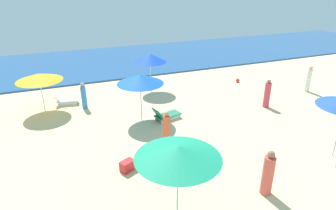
{
  "coord_description": "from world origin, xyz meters",
  "views": [
    {
      "loc": [
        -5.82,
        -0.93,
        6.86
      ],
      "look_at": [
        -1.02,
        11.02,
        1.26
      ],
      "focal_mm": 31.27,
      "sensor_mm": 36.0,
      "label": 1
    }
  ],
  "objects_px": {
    "umbrella_6": "(150,58)",
    "beachgoer_4": "(309,79)",
    "beach_ball_0": "(238,80)",
    "lounge_chair_3_0": "(166,115)",
    "beachgoer_1": "(84,96)",
    "beachgoer_6": "(267,94)",
    "umbrella_4": "(39,77)",
    "beachgoer_2": "(167,129)",
    "beachgoer_0": "(268,174)",
    "lounge_chair_4_0": "(66,100)",
    "cooler_box_1": "(127,166)",
    "umbrella_2": "(178,153)",
    "umbrella_3": "(140,79)"
  },
  "relations": [
    {
      "from": "beachgoer_1",
      "to": "cooler_box_1",
      "type": "relative_size",
      "value": 2.85
    },
    {
      "from": "umbrella_2",
      "to": "beachgoer_4",
      "type": "distance_m",
      "value": 14.38
    },
    {
      "from": "beach_ball_0",
      "to": "cooler_box_1",
      "type": "distance_m",
      "value": 12.34
    },
    {
      "from": "umbrella_2",
      "to": "umbrella_3",
      "type": "distance_m",
      "value": 7.19
    },
    {
      "from": "beachgoer_2",
      "to": "beachgoer_4",
      "type": "bearing_deg",
      "value": -165.34
    },
    {
      "from": "beachgoer_2",
      "to": "beachgoer_4",
      "type": "xyz_separation_m",
      "value": [
        11.0,
        2.72,
        0.1
      ]
    },
    {
      "from": "beachgoer_0",
      "to": "beachgoer_6",
      "type": "distance_m",
      "value": 7.75
    },
    {
      "from": "beachgoer_2",
      "to": "beachgoer_4",
      "type": "distance_m",
      "value": 11.34
    },
    {
      "from": "beachgoer_1",
      "to": "umbrella_3",
      "type": "bearing_deg",
      "value": 112.61
    },
    {
      "from": "cooler_box_1",
      "to": "umbrella_3",
      "type": "bearing_deg",
      "value": 39.61
    },
    {
      "from": "umbrella_6",
      "to": "beachgoer_2",
      "type": "distance_m",
      "value": 6.9
    },
    {
      "from": "umbrella_4",
      "to": "beachgoer_2",
      "type": "bearing_deg",
      "value": -48.69
    },
    {
      "from": "lounge_chair_4_0",
      "to": "cooler_box_1",
      "type": "xyz_separation_m",
      "value": [
        1.71,
        -7.65,
        -0.05
      ]
    },
    {
      "from": "umbrella_3",
      "to": "beach_ball_0",
      "type": "height_order",
      "value": "umbrella_3"
    },
    {
      "from": "umbrella_6",
      "to": "beachgoer_6",
      "type": "xyz_separation_m",
      "value": [
        5.35,
        -4.91,
        -1.47
      ]
    },
    {
      "from": "umbrella_3",
      "to": "beachgoer_2",
      "type": "xyz_separation_m",
      "value": [
        0.33,
        -2.72,
        -1.5
      ]
    },
    {
      "from": "umbrella_3",
      "to": "beachgoer_0",
      "type": "xyz_separation_m",
      "value": [
        2.28,
        -7.08,
        -1.46
      ]
    },
    {
      "from": "lounge_chair_3_0",
      "to": "umbrella_6",
      "type": "xyz_separation_m",
      "value": [
        0.63,
        4.31,
        1.98
      ]
    },
    {
      "from": "beachgoer_0",
      "to": "beachgoer_2",
      "type": "height_order",
      "value": "beachgoer_0"
    },
    {
      "from": "beachgoer_4",
      "to": "beach_ball_0",
      "type": "height_order",
      "value": "beachgoer_4"
    },
    {
      "from": "umbrella_6",
      "to": "beachgoer_1",
      "type": "bearing_deg",
      "value": -164.8
    },
    {
      "from": "lounge_chair_3_0",
      "to": "beachgoer_6",
      "type": "height_order",
      "value": "beachgoer_6"
    },
    {
      "from": "umbrella_6",
      "to": "beachgoer_1",
      "type": "relative_size",
      "value": 1.63
    },
    {
      "from": "beachgoer_1",
      "to": "beachgoer_6",
      "type": "distance_m",
      "value": 10.42
    },
    {
      "from": "lounge_chair_4_0",
      "to": "umbrella_6",
      "type": "height_order",
      "value": "umbrella_6"
    },
    {
      "from": "umbrella_2",
      "to": "beachgoer_2",
      "type": "relative_size",
      "value": 1.67
    },
    {
      "from": "umbrella_3",
      "to": "beachgoer_2",
      "type": "height_order",
      "value": "umbrella_3"
    },
    {
      "from": "beachgoer_4",
      "to": "cooler_box_1",
      "type": "bearing_deg",
      "value": -165.86
    },
    {
      "from": "beach_ball_0",
      "to": "lounge_chair_3_0",
      "type": "bearing_deg",
      "value": -152.15
    },
    {
      "from": "umbrella_3",
      "to": "beachgoer_0",
      "type": "height_order",
      "value": "umbrella_3"
    },
    {
      "from": "cooler_box_1",
      "to": "umbrella_4",
      "type": "bearing_deg",
      "value": 86.15
    },
    {
      "from": "beachgoer_2",
      "to": "beachgoer_6",
      "type": "height_order",
      "value": "beachgoer_6"
    },
    {
      "from": "beachgoer_2",
      "to": "beach_ball_0",
      "type": "bearing_deg",
      "value": -142.04
    },
    {
      "from": "lounge_chair_3_0",
      "to": "umbrella_6",
      "type": "distance_m",
      "value": 4.79
    },
    {
      "from": "lounge_chair_3_0",
      "to": "beachgoer_6",
      "type": "bearing_deg",
      "value": -109.55
    },
    {
      "from": "beachgoer_0",
      "to": "beachgoer_1",
      "type": "bearing_deg",
      "value": -135.13
    },
    {
      "from": "beach_ball_0",
      "to": "beachgoer_2",
      "type": "bearing_deg",
      "value": -142.81
    },
    {
      "from": "lounge_chair_3_0",
      "to": "umbrella_2",
      "type": "bearing_deg",
      "value": 147.41
    },
    {
      "from": "umbrella_2",
      "to": "umbrella_4",
      "type": "distance_m",
      "value": 10.76
    },
    {
      "from": "beachgoer_0",
      "to": "umbrella_4",
      "type": "bearing_deg",
      "value": -126.9
    },
    {
      "from": "beachgoer_0",
      "to": "beachgoer_6",
      "type": "relative_size",
      "value": 1.02
    },
    {
      "from": "beachgoer_2",
      "to": "cooler_box_1",
      "type": "xyz_separation_m",
      "value": [
        -2.15,
        -1.32,
        -0.53
      ]
    },
    {
      "from": "lounge_chair_4_0",
      "to": "cooler_box_1",
      "type": "distance_m",
      "value": 7.84
    },
    {
      "from": "beachgoer_4",
      "to": "umbrella_2",
      "type": "bearing_deg",
      "value": -153.12
    },
    {
      "from": "beachgoer_0",
      "to": "beach_ball_0",
      "type": "bearing_deg",
      "value": 168.66
    },
    {
      "from": "umbrella_3",
      "to": "umbrella_6",
      "type": "relative_size",
      "value": 0.99
    },
    {
      "from": "lounge_chair_3_0",
      "to": "beachgoer_1",
      "type": "bearing_deg",
      "value": 36.47
    },
    {
      "from": "beachgoer_0",
      "to": "beachgoer_2",
      "type": "xyz_separation_m",
      "value": [
        -1.96,
        4.36,
        -0.04
      ]
    },
    {
      "from": "umbrella_6",
      "to": "beachgoer_4",
      "type": "relative_size",
      "value": 1.45
    },
    {
      "from": "lounge_chair_3_0",
      "to": "umbrella_3",
      "type": "bearing_deg",
      "value": 54.82
    }
  ]
}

